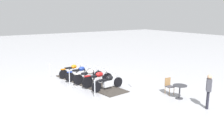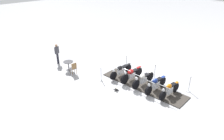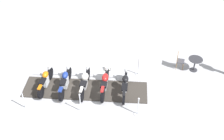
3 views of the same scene
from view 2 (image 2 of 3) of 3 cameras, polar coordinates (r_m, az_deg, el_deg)
The scene contains 15 objects.
ground_plane at distance 14.61m, azimuth 8.30°, elevation -4.12°, with size 80.00×80.00×0.00m, color #B2B2B7.
display_platform at distance 14.59m, azimuth 8.31°, elevation -4.03°, with size 6.11×1.49×0.05m, color #38332D.
motorcycle_black at distance 15.36m, azimuth 2.37°, elevation -0.09°, with size 0.77×2.23×0.90m.
motorcycle_maroon at distance 14.81m, azimuth 5.26°, elevation -1.11°, with size 0.73×2.20×1.04m.
motorcycle_cream at distance 14.31m, azimuth 8.33°, elevation -2.37°, with size 0.75×2.23×0.98m.
motorcycle_navy at distance 13.90m, azimuth 11.66°, elevation -3.78°, with size 0.62×2.22×0.91m.
motorcycle_copper at distance 13.52m, azimuth 15.17°, elevation -5.13°, with size 0.78×2.03×0.90m.
stanchion_left_mid at distance 15.50m, azimuth 11.39°, elevation -0.98°, with size 0.33×0.33×1.08m.
stanchion_left_rear at distance 14.54m, azimuth 20.06°, elevation -4.14°, with size 0.32×0.32×1.08m.
stanchion_right_front at distance 14.91m, azimuth -2.96°, elevation -1.62°, with size 0.30×0.30×1.02m.
stanchion_left_front at distance 16.81m, azimuth 3.91°, elevation 1.70°, with size 0.33×0.33×1.02m.
info_placard at distance 13.92m, azimuth 1.11°, elevation -5.13°, with size 0.33×0.30×0.23m.
cafe_table at distance 16.56m, azimuth -11.66°, elevation 1.65°, with size 0.74×0.74×0.74m.
cafe_chair_near_table at distance 15.89m, azimuth -10.31°, elevation 0.61°, with size 0.42×0.42×0.94m.
bystander_person at distance 17.78m, azimuth -14.59°, elevation 4.71°, with size 0.42×0.45×1.68m.
Camera 2 is at (-8.01, 9.70, 7.43)m, focal length 33.98 mm.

